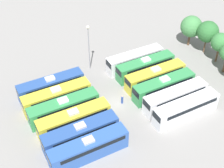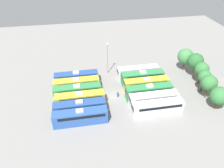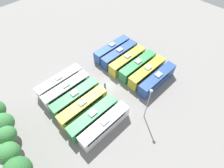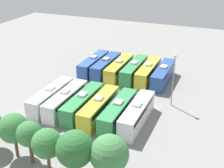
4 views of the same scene
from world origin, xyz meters
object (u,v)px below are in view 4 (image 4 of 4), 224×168
at_px(bus_7, 118,111).
at_px(bus_9, 83,103).
at_px(bus_5, 94,64).
at_px(tree_0, 109,154).
at_px(bus_10, 66,100).
at_px(tree_3, 29,134).
at_px(bus_0, 163,74).
at_px(light_pole, 174,72).
at_px(bus_8, 99,107).
at_px(bus_4, 106,66).
at_px(tree_2, 47,144).
at_px(bus_6, 137,113).
at_px(bus_3, 119,68).
at_px(tree_1, 75,149).
at_px(tree_4, 14,128).
at_px(bus_1, 148,72).
at_px(bus_11, 51,97).
at_px(bus_2, 134,70).
at_px(worker_person, 108,91).

bearing_deg(bus_7, bus_9, -2.82).
height_order(bus_5, tree_0, tree_0).
relative_size(bus_10, tree_3, 1.92).
height_order(bus_0, light_pole, light_pole).
bearing_deg(bus_8, light_pole, -139.81).
height_order(bus_10, tree_3, tree_3).
bearing_deg(bus_5, bus_4, 178.81).
bearing_deg(bus_10, bus_5, -80.20).
height_order(bus_5, tree_3, tree_3).
height_order(bus_8, bus_10, same).
bearing_deg(tree_2, bus_6, -111.85).
distance_m(bus_3, bus_5, 6.11).
height_order(bus_7, tree_2, tree_2).
bearing_deg(bus_10, bus_0, -125.76).
xyz_separation_m(bus_5, tree_3, (-6.08, 31.31, 2.57)).
xyz_separation_m(bus_5, bus_7, (-12.57, 17.48, 0.00)).
height_order(bus_0, bus_8, same).
relative_size(tree_1, tree_4, 1.12).
distance_m(bus_1, bus_11, 21.28).
bearing_deg(bus_8, tree_3, 77.26).
xyz_separation_m(bus_2, bus_3, (3.16, 0.41, 0.00)).
height_order(bus_6, bus_7, same).
distance_m(bus_9, bus_10, 3.17).
distance_m(bus_3, bus_4, 3.13).
distance_m(bus_1, bus_2, 3.07).
height_order(bus_0, bus_11, same).
relative_size(bus_0, bus_1, 1.00).
height_order(bus_6, light_pole, light_pole).
xyz_separation_m(bus_1, bus_9, (6.18, 17.37, 0.00)).
bearing_deg(bus_2, tree_0, 103.60).
bearing_deg(bus_1, tree_2, 84.79).
height_order(bus_7, bus_11, same).
bearing_deg(bus_11, bus_2, -118.25).
height_order(bus_0, tree_3, tree_3).
xyz_separation_m(bus_8, tree_1, (-3.92, 15.03, 3.10)).
relative_size(bus_1, bus_9, 1.00).
bearing_deg(bus_0, worker_person, 50.60).
relative_size(bus_0, tree_2, 1.82).
relative_size(bus_0, bus_10, 1.00).
bearing_deg(worker_person, bus_11, 44.99).
bearing_deg(bus_6, bus_5, -47.60).
bearing_deg(bus_4, bus_10, 89.99).
height_order(bus_0, tree_4, tree_4).
bearing_deg(bus_8, worker_person, -77.69).
bearing_deg(tree_0, bus_7, -72.74).
height_order(bus_0, tree_0, tree_0).
height_order(bus_4, bus_11, same).
bearing_deg(bus_7, tree_1, 92.16).
height_order(bus_5, tree_4, tree_4).
xyz_separation_m(bus_2, light_pole, (-9.94, 9.14, 4.44)).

